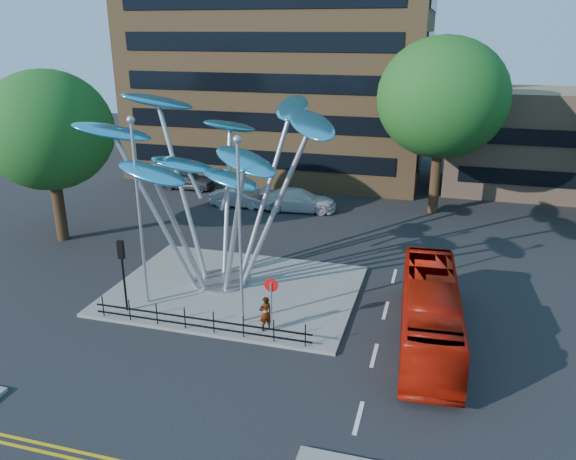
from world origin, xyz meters
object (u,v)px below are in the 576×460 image
(tree_right, at_px, (442,98))
(leaf_sculpture, at_px, (215,152))
(no_entry_sign_island, at_px, (271,296))
(tree_left, at_px, (48,131))
(parked_car_left, at_px, (187,179))
(parked_car_right, at_px, (299,200))
(pedestrian, at_px, (265,314))
(red_bus, at_px, (430,312))
(traffic_light_island, at_px, (122,261))
(parked_car_mid, at_px, (239,198))
(street_lamp_left, at_px, (138,197))
(street_lamp_right, at_px, (240,215))

(tree_right, distance_m, leaf_sculpture, 18.37)
(no_entry_sign_island, bearing_deg, tree_left, 154.93)
(tree_right, relative_size, parked_car_left, 2.64)
(leaf_sculpture, distance_m, parked_car_right, 14.41)
(pedestrian, distance_m, parked_car_right, 17.49)
(red_bus, bearing_deg, traffic_light_island, -178.36)
(traffic_light_island, bearing_deg, parked_car_right, 78.00)
(tree_left, height_order, traffic_light_island, tree_left)
(tree_right, xyz_separation_m, parked_car_left, (-19.63, 0.90, -7.25))
(tree_left, relative_size, parked_car_mid, 2.48)
(leaf_sculpture, bearing_deg, tree_right, 56.69)
(tree_left, bearing_deg, tree_right, 28.61)
(leaf_sculpture, height_order, pedestrian, leaf_sculpture)
(no_entry_sign_island, height_order, parked_car_right, no_entry_sign_island)
(leaf_sculpture, distance_m, parked_car_left, 19.79)
(parked_car_left, bearing_deg, parked_car_right, -107.61)
(street_lamp_left, height_order, street_lamp_right, street_lamp_left)
(street_lamp_right, relative_size, no_entry_sign_island, 3.39)
(no_entry_sign_island, relative_size, parked_car_right, 0.45)
(street_lamp_left, relative_size, red_bus, 0.92)
(street_lamp_right, relative_size, traffic_light_island, 2.42)
(street_lamp_left, distance_m, traffic_light_island, 2.96)
(tree_left, distance_m, parked_car_left, 14.43)
(tree_right, bearing_deg, leaf_sculpture, -123.31)
(tree_left, relative_size, street_lamp_left, 1.17)
(leaf_sculpture, relative_size, street_lamp_right, 1.53)
(street_lamp_right, height_order, parked_car_mid, street_lamp_right)
(tree_right, height_order, parked_car_mid, tree_right)
(tree_left, relative_size, parked_car_left, 2.25)
(tree_right, relative_size, tree_left, 1.17)
(street_lamp_left, xyz_separation_m, red_bus, (13.00, 0.28, -4.02))
(parked_car_left, bearing_deg, pedestrian, -147.19)
(tree_left, distance_m, leaf_sculpture, 12.38)
(red_bus, height_order, pedestrian, red_bus)
(traffic_light_island, bearing_deg, parked_car_left, 107.99)
(tree_right, relative_size, traffic_light_island, 3.54)
(traffic_light_island, height_order, parked_car_right, traffic_light_island)
(traffic_light_island, height_order, red_bus, traffic_light_island)
(street_lamp_left, bearing_deg, parked_car_right, 78.98)
(no_entry_sign_island, distance_m, parked_car_mid, 18.71)
(tree_right, distance_m, pedestrian, 21.68)
(red_bus, bearing_deg, street_lamp_right, -178.22)
(leaf_sculpture, relative_size, parked_car_left, 2.77)
(parked_car_mid, bearing_deg, parked_car_left, 58.24)
(leaf_sculpture, bearing_deg, red_bus, -15.37)
(tree_left, xyz_separation_m, red_bus, (22.50, -6.22, -5.46))
(traffic_light_island, xyz_separation_m, parked_car_left, (-6.63, 20.40, -1.83))
(leaf_sculpture, relative_size, pedestrian, 8.04)
(street_lamp_right, xyz_separation_m, red_bus, (8.00, 0.78, -3.76))
(parked_car_mid, xyz_separation_m, parked_car_right, (4.50, 0.26, 0.10))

